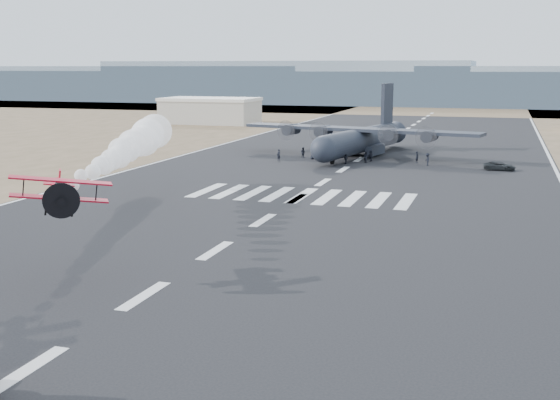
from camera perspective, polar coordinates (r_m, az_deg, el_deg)
The scene contains 20 objects.
ground at distance 37.62m, azimuth -19.92°, elevation -12.89°, with size 500.00×500.00×0.00m, color black.
scrub_far at distance 258.37m, azimuth 12.79°, elevation 7.25°, with size 500.00×80.00×0.00m, color brown.
runway_markings at distance 90.88m, azimuth 3.51°, elevation 1.45°, with size 60.00×260.00×0.01m, color silver, non-canonical shape.
ridge_seg_a at distance 359.71m, azimuth -19.76°, elevation 8.84°, with size 150.00×50.00×13.00m, color gray.
ridge_seg_b at distance 324.71m, azimuth -10.46°, elevation 9.32°, with size 150.00×50.00×15.00m, color gray.
ridge_seg_c at distance 299.89m, azimuth 0.74°, elevation 9.59°, with size 150.00×50.00×17.00m, color gray.
ridge_seg_d at distance 287.97m, azimuth 13.37°, elevation 8.85°, with size 150.00×50.00×13.00m, color gray.
hangar_left at distance 187.48m, azimuth -5.68°, elevation 7.27°, with size 24.50×14.50×6.70m.
aerobatic_biplane at distance 50.34m, azimuth -17.57°, elevation 0.69°, with size 6.68×6.28×2.96m.
smoke_trail at distance 80.76m, azimuth -11.13°, elevation 4.82°, with size 13.83×37.08×4.22m.
transport_aircraft at distance 118.60m, azimuth 6.73°, elevation 5.06°, with size 40.74×33.35×11.80m.
support_vehicle at distance 106.11m, azimuth 17.41°, elevation 2.66°, with size 2.05×4.46×1.24m, color black.
crew_a at distance 110.85m, azimuth 11.08°, elevation 3.43°, with size 0.66×0.55×1.82m, color black.
crew_b at distance 115.25m, azimuth 1.88°, elevation 3.88°, with size 0.85×0.52×1.74m, color black.
crew_c at distance 108.32m, azimuth 11.88°, elevation 3.25°, with size 1.22×0.57×1.89m, color black.
crew_d at distance 108.38m, azimuth 5.37°, elevation 3.35°, with size 0.92×0.47×1.58m, color black.
crew_e at distance 113.61m, azimuth 2.63°, elevation 3.78°, with size 0.87×0.53×1.78m, color black.
crew_f at distance 111.89m, azimuth 7.37°, elevation 3.58°, with size 1.60×0.52×1.73m, color black.
crew_g at distance 111.63m, azimuth -0.10°, elevation 3.68°, with size 0.67×0.55×1.82m, color black.
crew_h at distance 110.15m, azimuth 7.00°, elevation 3.48°, with size 0.85×0.52×1.74m, color black.
Camera 1 is at (21.64, -27.04, 14.69)m, focal length 45.00 mm.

